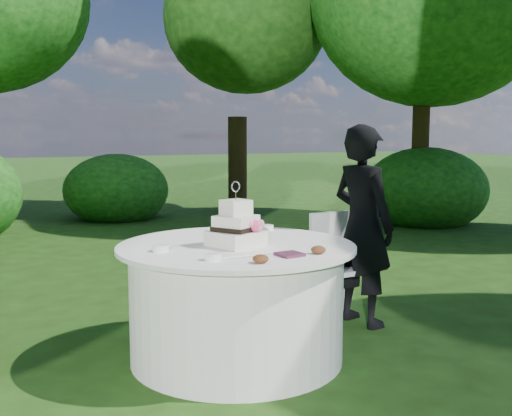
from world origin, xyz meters
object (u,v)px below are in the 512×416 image
Objects in this scene: napkins at (290,254)px; chair at (337,258)px; cake at (236,229)px; guest at (363,225)px; table at (237,301)px.

chair is (1.00, 0.78, -0.26)m from napkins.
chair is at bearing 17.10° from cake.
cake is (-1.24, -0.20, 0.10)m from guest.
guest is at bearing -47.75° from chair.
cake is 0.48× the size of chair.
cake reaches higher than chair.
table is 0.50m from cake.
table is at bearing 99.47° from napkins.
napkins is 0.47m from cake.
chair is (1.08, 0.29, 0.13)m from table.
guest is at bearing 29.60° from napkins.
table is at bearing -165.12° from chair.
chair is at bearing 38.15° from napkins.
guest reaches higher than chair.
cake is at bearing -118.71° from table.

